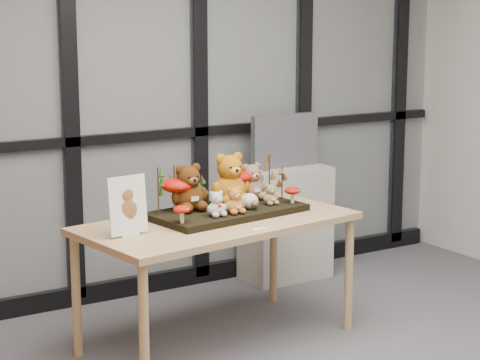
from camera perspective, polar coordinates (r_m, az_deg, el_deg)
room_shell at (r=3.47m, az=10.77°, el=8.25°), size 5.00×5.00×5.00m
glass_partition at (r=5.56m, az=-6.79°, el=6.62°), size 4.90×0.06×2.78m
display_table at (r=4.79m, az=-1.48°, el=-3.40°), size 1.60×0.96×0.71m
diorama_tray at (r=4.88m, az=-0.84°, el=-2.09°), size 0.92×0.55×0.04m
bear_pooh_yellow at (r=4.97m, az=-0.70°, el=0.29°), size 0.28×0.26×0.32m
bear_brown_medium at (r=4.81m, az=-3.41°, el=-0.32°), size 0.24×0.23×0.29m
bear_tan_back at (r=5.09m, az=0.75°, el=0.04°), size 0.20×0.19×0.24m
bear_small_yellow at (r=4.74m, az=-0.36°, el=-1.23°), size 0.14×0.13×0.16m
bear_white_bow at (r=4.68m, az=-1.57°, el=-1.46°), size 0.13×0.12×0.15m
bear_beige_small at (r=4.96m, az=2.01°, el=-0.86°), size 0.11×0.10×0.13m
plush_cream_hedgehog at (r=4.85m, az=0.63°, el=-1.34°), size 0.08×0.08×0.10m
mushroom_back_left at (r=4.82m, az=-4.16°, el=-0.82°), size 0.18×0.18×0.20m
mushroom_back_right at (r=5.05m, az=-0.25°, el=-0.23°), size 0.18×0.18×0.20m
mushroom_front_left at (r=4.54m, az=-3.83°, el=-2.19°), size 0.09×0.09×0.10m
mushroom_front_right at (r=5.01m, az=3.47°, el=-0.93°), size 0.09×0.09×0.10m
sprig_green_far_left at (r=4.71m, az=-5.39°, el=-0.74°), size 0.05×0.05×0.26m
sprig_green_mid_left at (r=4.83m, az=-4.33°, el=-0.48°), size 0.05×0.05×0.25m
sprig_dry_far_right at (r=5.17m, az=1.94°, el=0.32°), size 0.05×0.05×0.26m
sprig_dry_mid_right at (r=5.09m, az=2.78°, el=-0.19°), size 0.05×0.05×0.20m
sprig_green_centre at (r=4.96m, az=-2.49°, el=-0.71°), size 0.05×0.05×0.16m
sign_holder at (r=4.44m, az=-7.36°, el=-1.84°), size 0.22×0.07×0.31m
label_card at (r=4.58m, az=1.33°, el=-3.21°), size 0.09×0.03×0.00m
cabinet at (r=6.04m, az=3.01°, el=-2.83°), size 0.59×0.34×0.78m
monitor at (r=5.94m, az=2.96°, el=2.59°), size 0.51×0.05×0.36m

